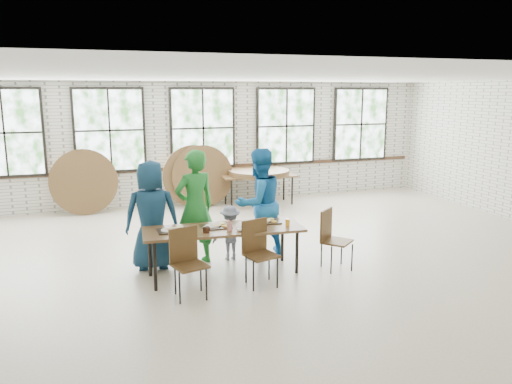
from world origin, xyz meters
TOP-DOWN VIEW (x-y plane):
  - room at (0.00, 4.44)m, footprint 12.00×12.00m
  - dining_table at (-0.85, -0.58)m, footprint 2.46×0.99m
  - chair_near_left at (-1.54, -1.18)m, footprint 0.51×0.50m
  - chair_near_right at (-0.48, -1.08)m, footprint 0.51×0.49m
  - chair_spare at (0.83, -0.85)m, footprint 0.58×0.58m
  - adult_teal at (-1.84, 0.07)m, footprint 0.92×0.67m
  - adult_green at (-1.15, 0.07)m, footprint 0.78×0.62m
  - toddler at (-0.57, 0.07)m, footprint 0.62×0.38m
  - adult_blue at (-0.06, 0.07)m, footprint 1.07×0.94m
  - storage_table at (1.24, 3.82)m, footprint 1.84×0.85m
  - tabletop_clutter at (-0.75, -0.62)m, footprint 1.97×0.56m
  - round_tops_stacked at (1.24, 3.82)m, footprint 1.50×1.50m
  - round_tops_leaning at (-1.09, 4.12)m, footprint 4.23×0.36m

SIDE VIEW (x-z plane):
  - toddler at x=-0.57m, z-range 0.00..0.92m
  - chair_near_left at x=-1.54m, z-range 0.08..1.03m
  - chair_near_right at x=-0.48m, z-range 0.08..1.03m
  - chair_spare at x=0.83m, z-range 0.08..1.03m
  - storage_table at x=1.24m, z-range 0.32..1.06m
  - dining_table at x=-0.85m, z-range 0.32..1.06m
  - round_tops_leaning at x=-1.09m, z-range -0.01..1.48m
  - tabletop_clutter at x=-0.75m, z-range 0.71..0.82m
  - round_tops_stacked at x=1.24m, z-range 0.74..0.87m
  - adult_teal at x=-1.84m, z-range 0.00..1.73m
  - adult_blue at x=-0.06m, z-range 0.00..1.85m
  - adult_green at x=-1.15m, z-range 0.00..1.87m
  - room at x=0.00m, z-range -4.17..7.83m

